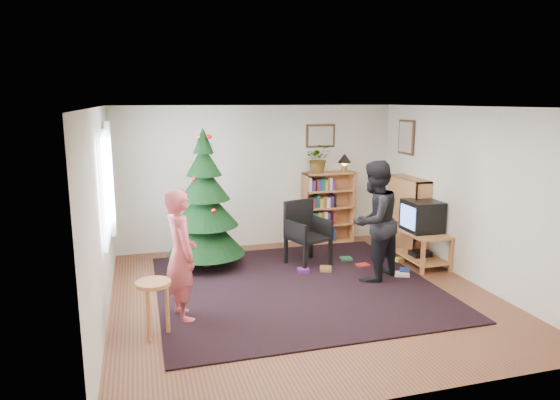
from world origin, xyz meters
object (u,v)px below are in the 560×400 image
object	(u,v)px
tv_stand	(421,244)
christmas_tree	(205,211)
crt_tv	(422,216)
person_standing	(181,255)
picture_right	(406,137)
bookshelf_back	(328,206)
picture_back	(320,136)
armchair	(306,230)
stool	(154,294)
person_by_chair	(374,221)
table_lamp	(345,159)
bookshelf_right	(408,215)
potted_plant	(319,158)

from	to	relation	value
tv_stand	christmas_tree	bearing A→B (deg)	166.95
crt_tv	person_standing	size ratio (longest dim) A/B	0.35
picture_right	christmas_tree	distance (m)	3.73
bookshelf_back	person_standing	world-z (taller)	person_standing
picture_right	bookshelf_back	distance (m)	1.86
picture_back	tv_stand	distance (m)	2.63
person_standing	armchair	bearing A→B (deg)	-66.65
picture_back	picture_right	bearing A→B (deg)	-28.69
christmas_tree	person_standing	bearing A→B (deg)	-106.51
stool	person_by_chair	size ratio (longest dim) A/B	0.36
bookshelf_back	stool	xyz separation A→B (m)	(-3.23, -3.03, -0.17)
picture_back	bookshelf_back	bearing A→B (deg)	-47.38
picture_right	person_by_chair	bearing A→B (deg)	-131.74
table_lamp	stool	bearing A→B (deg)	-139.38
table_lamp	picture_right	bearing A→B (deg)	-33.22
bookshelf_right	potted_plant	world-z (taller)	potted_plant
picture_right	person_by_chair	world-z (taller)	picture_right
christmas_tree	bookshelf_right	xyz separation A→B (m)	(3.43, -0.12, -0.25)
person_standing	bookshelf_back	bearing A→B (deg)	-60.68
picture_back	stool	size ratio (longest dim) A/B	0.86
stool	potted_plant	bearing A→B (deg)	44.98
tv_stand	table_lamp	distance (m)	2.12
bookshelf_back	table_lamp	distance (m)	0.91
christmas_tree	table_lamp	distance (m)	2.87
picture_back	stool	xyz separation A→B (m)	(-3.11, -3.17, -1.46)
armchair	table_lamp	bearing A→B (deg)	26.49
picture_back	tv_stand	world-z (taller)	picture_back
picture_back	bookshelf_back	xyz separation A→B (m)	(0.12, -0.14, -1.29)
bookshelf_back	tv_stand	bearing A→B (deg)	-59.93
crt_tv	potted_plant	size ratio (longest dim) A/B	1.07
crt_tv	bookshelf_back	bearing A→B (deg)	120.00
picture_back	person_standing	distance (m)	4.09
picture_right	stool	world-z (taller)	picture_right
bookshelf_right	person_by_chair	world-z (taller)	person_by_chair
stool	potted_plant	distance (m)	4.42
crt_tv	potted_plant	xyz separation A→B (m)	(-1.14, 1.63, 0.77)
armchair	potted_plant	xyz separation A→B (m)	(0.61, 1.10, 1.00)
stool	table_lamp	size ratio (longest dim) A/B	1.93
picture_back	bookshelf_back	distance (m)	1.30
picture_right	crt_tv	bearing A→B (deg)	-103.88
potted_plant	bookshelf_right	bearing A→B (deg)	-37.99
potted_plant	bookshelf_back	bearing A→B (deg)	0.00
crt_tv	stool	xyz separation A→B (m)	(-4.18, -1.40, -0.30)
person_by_chair	picture_back	bearing A→B (deg)	-118.33
picture_right	tv_stand	xyz separation A→B (m)	(-0.26, -1.04, -1.62)
bookshelf_back	person_standing	size ratio (longest dim) A/B	0.82
picture_back	bookshelf_back	size ratio (longest dim) A/B	0.42
picture_right	person_by_chair	size ratio (longest dim) A/B	0.34
person_standing	potted_plant	xyz separation A→B (m)	(2.70, 2.64, 0.76)
bookshelf_right	crt_tv	world-z (taller)	bookshelf_right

